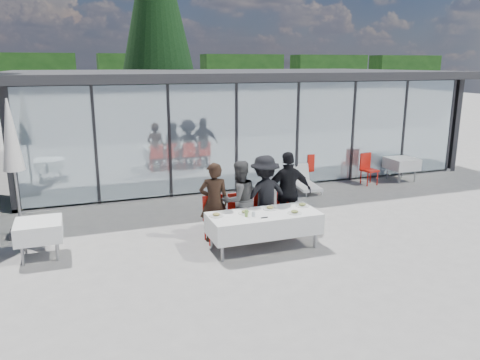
# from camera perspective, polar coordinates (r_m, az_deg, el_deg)

# --- Properties ---
(ground) EXTENTS (90.00, 90.00, 0.00)m
(ground) POSITION_cam_1_polar(r_m,az_deg,el_deg) (9.91, 1.71, -7.86)
(ground) COLOR gray
(ground) RESTS_ON ground
(pavilion) EXTENTS (14.80, 8.80, 3.44)m
(pavilion) POSITION_cam_1_polar(r_m,az_deg,el_deg) (17.63, -1.97, 8.99)
(pavilion) COLOR gray
(pavilion) RESTS_ON ground
(treeline) EXTENTS (62.50, 2.00, 4.40)m
(treeline) POSITION_cam_1_polar(r_m,az_deg,el_deg) (36.60, -18.01, 11.03)
(treeline) COLOR black
(treeline) RESTS_ON ground
(dining_table) EXTENTS (2.26, 0.96, 0.75)m
(dining_table) POSITION_cam_1_polar(r_m,az_deg,el_deg) (9.55, 2.91, -5.28)
(dining_table) COLOR silver
(dining_table) RESTS_ON ground
(diner_a) EXTENTS (0.73, 0.73, 1.71)m
(diner_a) POSITION_cam_1_polar(r_m,az_deg,el_deg) (9.86, -3.18, -2.73)
(diner_a) COLOR black
(diner_a) RESTS_ON ground
(diner_chair_a) EXTENTS (0.44, 0.44, 0.97)m
(diner_chair_a) POSITION_cam_1_polar(r_m,az_deg,el_deg) (9.96, -3.16, -4.47)
(diner_chair_a) COLOR red
(diner_chair_a) RESTS_ON ground
(diner_b) EXTENTS (1.00, 1.00, 1.70)m
(diner_b) POSITION_cam_1_polar(r_m,az_deg,el_deg) (10.03, -0.10, -2.43)
(diner_b) COLOR #464646
(diner_b) RESTS_ON ground
(diner_chair_b) EXTENTS (0.44, 0.44, 0.97)m
(diner_chair_b) POSITION_cam_1_polar(r_m,az_deg,el_deg) (10.12, -0.10, -4.13)
(diner_chair_b) COLOR red
(diner_chair_b) RESTS_ON ground
(diner_c) EXTENTS (1.20, 1.20, 1.78)m
(diner_c) POSITION_cam_1_polar(r_m,az_deg,el_deg) (10.22, 3.02, -1.91)
(diner_c) COLOR black
(diner_c) RESTS_ON ground
(diner_chair_c) EXTENTS (0.44, 0.44, 0.97)m
(diner_chair_c) POSITION_cam_1_polar(r_m,az_deg,el_deg) (10.33, 2.99, -3.78)
(diner_chair_c) COLOR red
(diner_chair_c) RESTS_ON ground
(diner_d) EXTENTS (1.18, 1.18, 1.82)m
(diner_d) POSITION_cam_1_polar(r_m,az_deg,el_deg) (10.45, 5.91, -1.49)
(diner_d) COLOR black
(diner_d) RESTS_ON ground
(diner_chair_d) EXTENTS (0.44, 0.44, 0.97)m
(diner_chair_d) POSITION_cam_1_polar(r_m,az_deg,el_deg) (10.55, 5.85, -3.45)
(diner_chair_d) COLOR red
(diner_chair_d) RESTS_ON ground
(plate_a) EXTENTS (0.29, 0.29, 0.07)m
(plate_a) POSITION_cam_1_polar(r_m,az_deg,el_deg) (9.30, -2.91, -4.28)
(plate_a) COLOR silver
(plate_a) RESTS_ON dining_table
(plate_b) EXTENTS (0.29, 0.29, 0.07)m
(plate_b) POSITION_cam_1_polar(r_m,az_deg,el_deg) (9.45, 0.64, -3.96)
(plate_b) COLOR silver
(plate_b) RESTS_ON dining_table
(plate_c) EXTENTS (0.29, 0.29, 0.07)m
(plate_c) POSITION_cam_1_polar(r_m,az_deg,el_deg) (9.75, 3.67, -3.42)
(plate_c) COLOR silver
(plate_c) RESTS_ON dining_table
(plate_d) EXTENTS (0.29, 0.29, 0.07)m
(plate_d) POSITION_cam_1_polar(r_m,az_deg,el_deg) (10.01, 7.61, -3.05)
(plate_d) COLOR silver
(plate_d) RESTS_ON dining_table
(plate_extra) EXTENTS (0.29, 0.29, 0.07)m
(plate_extra) POSITION_cam_1_polar(r_m,az_deg,el_deg) (9.52, 6.67, -3.92)
(plate_extra) COLOR silver
(plate_extra) RESTS_ON dining_table
(juice_bottle) EXTENTS (0.06, 0.06, 0.14)m
(juice_bottle) POSITION_cam_1_polar(r_m,az_deg,el_deg) (9.24, 0.78, -4.08)
(juice_bottle) COLOR #7CAA46
(juice_bottle) RESTS_ON dining_table
(drinking_glasses) EXTENTS (0.07, 0.07, 0.10)m
(drinking_glasses) POSITION_cam_1_polar(r_m,az_deg,el_deg) (9.26, 1.67, -4.19)
(drinking_glasses) COLOR silver
(drinking_glasses) RESTS_ON dining_table
(folded_eyeglasses) EXTENTS (0.14, 0.03, 0.01)m
(folded_eyeglasses) POSITION_cam_1_polar(r_m,az_deg,el_deg) (9.20, 2.99, -4.60)
(folded_eyeglasses) COLOR black
(folded_eyeglasses) RESTS_ON dining_table
(spare_table_left) EXTENTS (0.86, 0.86, 0.74)m
(spare_table_left) POSITION_cam_1_polar(r_m,az_deg,el_deg) (9.89, -23.32, -5.66)
(spare_table_left) COLOR silver
(spare_table_left) RESTS_ON ground
(spare_table_right) EXTENTS (0.86, 0.86, 0.74)m
(spare_table_right) POSITION_cam_1_polar(r_m,az_deg,el_deg) (15.92, 19.11, 1.88)
(spare_table_right) COLOR silver
(spare_table_right) RESTS_ON ground
(spare_chair_a) EXTENTS (0.52, 0.52, 0.97)m
(spare_chair_a) POSITION_cam_1_polar(r_m,az_deg,el_deg) (15.16, 15.29, 1.52)
(spare_chair_a) COLOR red
(spare_chair_a) RESTS_ON ground
(spare_chair_b) EXTENTS (0.50, 0.50, 0.97)m
(spare_chair_b) POSITION_cam_1_polar(r_m,az_deg,el_deg) (14.79, 8.65, 1.55)
(spare_chair_b) COLOR red
(spare_chair_b) RESTS_ON ground
(market_umbrella) EXTENTS (0.50, 0.50, 3.00)m
(market_umbrella) POSITION_cam_1_polar(r_m,az_deg,el_deg) (10.95, -26.07, 3.81)
(market_umbrella) COLOR black
(market_umbrella) RESTS_ON ground
(lounger) EXTENTS (0.75, 1.39, 0.72)m
(lounger) POSITION_cam_1_polar(r_m,az_deg,el_deg) (14.11, 7.74, -0.19)
(lounger) COLOR white
(lounger) RESTS_ON ground
(conifer_tree) EXTENTS (4.00, 4.00, 10.50)m
(conifer_tree) POSITION_cam_1_polar(r_m,az_deg,el_deg) (22.01, -10.17, 19.81)
(conifer_tree) COLOR #382316
(conifer_tree) RESTS_ON ground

